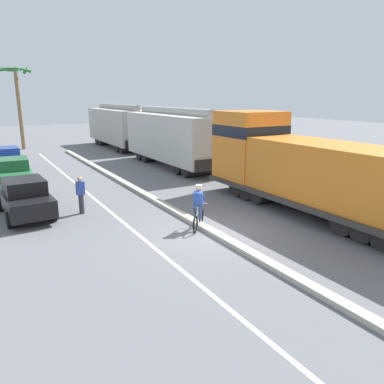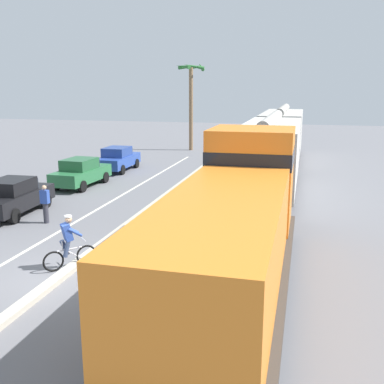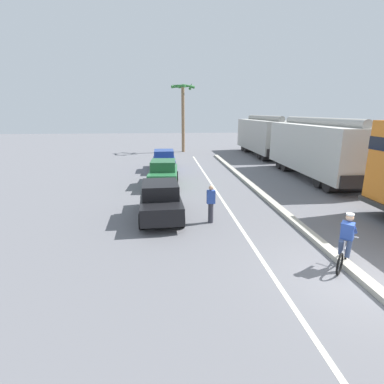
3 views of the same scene
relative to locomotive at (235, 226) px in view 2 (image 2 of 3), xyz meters
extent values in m
plane|color=slate|center=(-5.07, -0.56, -1.80)|extent=(120.00, 120.00, 0.00)
cube|color=#B2AD9E|center=(-5.07, 5.44, -1.72)|extent=(0.36, 36.00, 0.16)
cube|color=silver|center=(-7.47, 5.44, -1.79)|extent=(0.14, 36.00, 0.01)
cube|color=orange|center=(0.00, -1.44, 0.10)|extent=(2.70, 9.86, 2.40)
cube|color=orange|center=(0.00, 3.56, 0.65)|extent=(2.80, 2.80, 3.50)
cube|color=black|center=(0.00, 3.56, 1.44)|extent=(2.83, 2.83, 0.56)
cube|color=#383533|center=(0.00, -0.84, -1.10)|extent=(3.10, 11.60, 0.20)
cylinder|color=#4C4947|center=(0.00, -0.84, -1.25)|extent=(1.10, 3.00, 1.10)
cylinder|color=black|center=(0.00, 3.15, -1.30)|extent=(2.40, 1.00, 1.00)
cylinder|color=black|center=(0.00, 2.35, -1.30)|extent=(2.40, 1.00, 1.00)
cylinder|color=black|center=(0.00, 1.55, -1.30)|extent=(2.40, 1.00, 1.00)
cylinder|color=black|center=(0.00, -3.23, -1.30)|extent=(2.40, 1.00, 1.00)
cylinder|color=black|center=(0.00, -4.03, -1.30)|extent=(2.40, 1.00, 1.00)
cylinder|color=black|center=(0.00, -4.83, -1.30)|extent=(2.40, 1.00, 1.00)
cube|color=beige|center=(0.00, 12.16, 0.35)|extent=(2.90, 10.40, 3.10)
cylinder|color=#A3A19A|center=(0.00, 12.16, 2.08)|extent=(0.60, 9.88, 0.60)
cube|color=black|center=(0.00, 17.41, -0.85)|extent=(2.61, 0.10, 0.70)
cube|color=black|center=(0.00, 6.91, -0.85)|extent=(2.61, 0.10, 0.70)
cylinder|color=black|center=(0.00, 15.93, -1.35)|extent=(2.46, 0.90, 0.90)
cylinder|color=black|center=(0.00, 14.83, -1.35)|extent=(2.46, 0.90, 0.90)
cylinder|color=black|center=(0.00, 9.48, -1.35)|extent=(2.46, 0.90, 0.90)
cylinder|color=black|center=(0.00, 8.38, -1.35)|extent=(2.46, 0.90, 0.90)
cube|color=#B0ADA6|center=(0.00, 23.76, 0.35)|extent=(2.90, 10.40, 3.10)
cylinder|color=gray|center=(0.00, 23.76, 2.08)|extent=(0.60, 9.88, 0.60)
cube|color=black|center=(0.00, 29.01, -0.85)|extent=(2.61, 0.10, 0.70)
cube|color=black|center=(0.00, 18.51, -0.85)|extent=(2.61, 0.10, 0.70)
cylinder|color=black|center=(0.00, 27.53, -1.35)|extent=(2.46, 0.90, 0.90)
cylinder|color=black|center=(0.00, 26.43, -1.35)|extent=(2.46, 0.90, 0.90)
cylinder|color=black|center=(0.00, 21.08, -1.35)|extent=(2.46, 0.90, 0.90)
cylinder|color=black|center=(0.00, 19.98, -1.35)|extent=(2.46, 0.90, 0.90)
cube|color=black|center=(-10.71, 5.04, -1.13)|extent=(1.89, 4.27, 0.70)
cube|color=black|center=(-10.70, 4.89, -0.48)|extent=(1.58, 1.97, 0.60)
cube|color=#1E232D|center=(-10.74, 5.89, -0.53)|extent=(1.43, 0.18, 0.51)
cylinder|color=black|center=(-11.57, 6.31, -1.48)|extent=(0.25, 0.65, 0.64)
cylinder|color=black|center=(-9.96, 6.38, -1.48)|extent=(0.25, 0.65, 0.64)
cylinder|color=black|center=(-9.84, 3.78, -1.48)|extent=(0.25, 0.65, 0.64)
cube|color=#286B3D|center=(-10.57, 11.08, -1.13)|extent=(1.91, 4.28, 0.70)
cube|color=#225B34|center=(-10.58, 10.93, -0.48)|extent=(1.59, 1.97, 0.60)
cube|color=#1E232D|center=(-10.53, 11.92, -0.53)|extent=(1.43, 0.19, 0.51)
cylinder|color=black|center=(-11.31, 12.42, -1.48)|extent=(0.25, 0.65, 0.64)
cylinder|color=black|center=(-9.70, 12.34, -1.48)|extent=(0.25, 0.65, 0.64)
cylinder|color=black|center=(-11.44, 9.81, -1.48)|extent=(0.25, 0.65, 0.64)
cylinder|color=black|center=(-9.83, 9.73, -1.48)|extent=(0.25, 0.65, 0.64)
cube|color=#28479E|center=(-10.52, 16.24, -1.13)|extent=(1.73, 4.21, 0.70)
cube|color=navy|center=(-10.52, 16.09, -0.48)|extent=(1.51, 1.91, 0.60)
cube|color=#1E232D|center=(-10.53, 17.09, -0.53)|extent=(1.43, 0.13, 0.51)
cylinder|color=black|center=(-11.34, 17.54, -1.48)|extent=(0.22, 0.64, 0.64)
cylinder|color=black|center=(-9.73, 17.55, -1.48)|extent=(0.22, 0.64, 0.64)
cylinder|color=black|center=(-11.32, 14.94, -1.48)|extent=(0.22, 0.64, 0.64)
cylinder|color=black|center=(-9.71, 14.95, -1.48)|extent=(0.22, 0.64, 0.64)
torus|color=black|center=(-4.83, 0.43, -1.47)|extent=(0.50, 0.52, 0.66)
torus|color=black|center=(-5.56, -0.33, -1.47)|extent=(0.50, 0.52, 0.66)
cylinder|color=silver|center=(-5.19, 0.05, -1.17)|extent=(0.58, 0.60, 0.05)
cylinder|color=silver|center=(-5.12, 0.12, -1.35)|extent=(0.37, 0.38, 0.36)
cylinder|color=silver|center=(-5.35, -0.11, -1.02)|extent=(0.04, 0.04, 0.30)
cylinder|color=silver|center=(-4.89, 0.37, -0.92)|extent=(0.37, 0.36, 0.04)
cylinder|color=#38476B|center=(-5.35, 0.03, -1.12)|extent=(0.31, 0.32, 0.52)
cylinder|color=#38476B|center=(-5.20, -0.11, -1.12)|extent=(0.28, 0.29, 0.52)
cube|color=#2D4CA5|center=(-5.23, 0.01, -0.60)|extent=(0.47, 0.47, 0.57)
sphere|color=tan|center=(-5.18, 0.06, -0.21)|extent=(0.22, 0.22, 0.22)
cylinder|color=white|center=(-5.18, 0.06, -0.11)|extent=(0.22, 0.22, 0.05)
cylinder|color=#2D4CA5|center=(-5.21, 0.27, -0.60)|extent=(0.38, 0.40, 0.36)
cylinder|color=#2D4CA5|center=(-4.97, 0.04, -0.60)|extent=(0.38, 0.40, 0.36)
cylinder|color=#846647|center=(-8.26, 27.51, 1.83)|extent=(0.36, 0.36, 7.26)
cone|color=#2D7033|center=(-7.36, 27.54, 5.51)|extent=(0.38, 1.83, 0.73)
cone|color=#2D7033|center=(-7.86, 28.32, 5.51)|extent=(1.76, 1.09, 0.34)
cone|color=#2D7033|center=(-8.70, 28.29, 5.51)|extent=(1.74, 1.17, 0.44)
cone|color=#2D7033|center=(-9.14, 27.34, 5.51)|extent=(0.66, 1.85, 0.53)
cone|color=#2D7033|center=(-8.80, 26.79, 5.51)|extent=(1.65, 1.35, 0.51)
cone|color=#2D7033|center=(-7.81, 26.73, 5.51)|extent=(1.74, 1.19, 0.61)
cylinder|color=#33333D|center=(-8.60, 4.18, -1.37)|extent=(0.22, 0.22, 0.85)
cube|color=#2D4CA5|center=(-8.60, 4.18, -0.67)|extent=(0.34, 0.22, 0.56)
sphere|color=tan|center=(-8.60, 4.18, -0.28)|extent=(0.20, 0.20, 0.20)
camera|label=1|loc=(-12.22, -11.60, 3.14)|focal=35.00mm
camera|label=2|loc=(1.75, -11.85, 3.76)|focal=42.00mm
camera|label=3|loc=(-10.48, -7.64, 2.76)|focal=28.00mm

